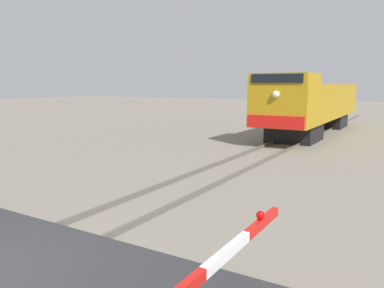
% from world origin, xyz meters
% --- Properties ---
extents(locomotive, '(3.08, 15.90, 3.83)m').
position_xyz_m(locomotive, '(0.00, 23.04, 2.00)').
color(locomotive, black).
rests_on(locomotive, ground_plane).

